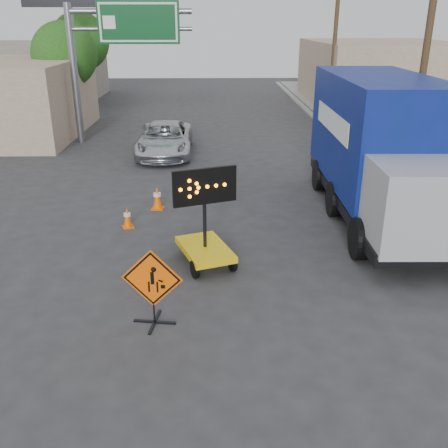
{
  "coord_description": "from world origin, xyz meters",
  "views": [
    {
      "loc": [
        0.48,
        -8.35,
        5.96
      ],
      "look_at": [
        0.72,
        2.44,
        1.55
      ],
      "focal_mm": 40.0,
      "sensor_mm": 36.0,
      "label": 1
    }
  ],
  "objects_px": {
    "arrow_board": "(205,243)",
    "construction_sign": "(153,285)",
    "pickup_truck": "(165,139)",
    "box_truck": "(380,157)"
  },
  "relations": [
    {
      "from": "arrow_board",
      "to": "construction_sign",
      "type": "bearing_deg",
      "value": -130.67
    },
    {
      "from": "construction_sign",
      "to": "box_truck",
      "type": "xyz_separation_m",
      "value": [
        6.53,
        6.15,
        1.09
      ]
    },
    {
      "from": "arrow_board",
      "to": "pickup_truck",
      "type": "xyz_separation_m",
      "value": [
        -2.06,
        11.67,
        0.16
      ]
    },
    {
      "from": "construction_sign",
      "to": "box_truck",
      "type": "relative_size",
      "value": 0.18
    },
    {
      "from": "construction_sign",
      "to": "pickup_truck",
      "type": "bearing_deg",
      "value": 102.17
    },
    {
      "from": "construction_sign",
      "to": "box_truck",
      "type": "height_order",
      "value": "box_truck"
    },
    {
      "from": "pickup_truck",
      "to": "arrow_board",
      "type": "bearing_deg",
      "value": -80.85
    },
    {
      "from": "construction_sign",
      "to": "box_truck",
      "type": "bearing_deg",
      "value": 51.44
    },
    {
      "from": "pickup_truck",
      "to": "box_truck",
      "type": "bearing_deg",
      "value": -48.61
    },
    {
      "from": "construction_sign",
      "to": "arrow_board",
      "type": "bearing_deg",
      "value": 77.6
    }
  ]
}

